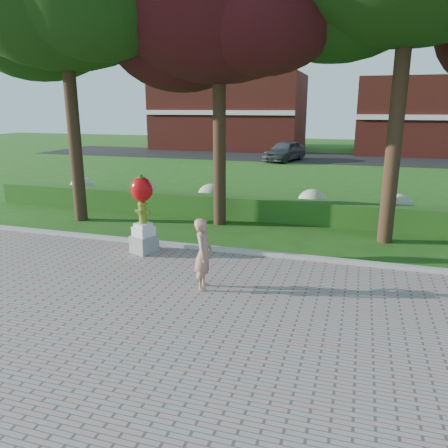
% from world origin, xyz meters
% --- Properties ---
extents(ground, '(100.00, 100.00, 0.00)m').
position_xyz_m(ground, '(0.00, 0.00, 0.00)').
color(ground, '#234D13').
rests_on(ground, ground).
extents(walkway, '(40.00, 14.00, 0.04)m').
position_xyz_m(walkway, '(0.00, -4.00, 0.02)').
color(walkway, gray).
rests_on(walkway, ground).
extents(curb, '(40.00, 0.18, 0.15)m').
position_xyz_m(curb, '(0.00, 3.00, 0.07)').
color(curb, '#ADADA5').
rests_on(curb, ground).
extents(lawn_hedge, '(24.00, 0.70, 0.80)m').
position_xyz_m(lawn_hedge, '(0.00, 7.00, 0.40)').
color(lawn_hedge, '#194F16').
rests_on(lawn_hedge, ground).
extents(hydrangea_row, '(20.10, 1.10, 0.99)m').
position_xyz_m(hydrangea_row, '(0.57, 8.00, 0.55)').
color(hydrangea_row, '#B3BD90').
rests_on(hydrangea_row, ground).
extents(street, '(50.00, 8.00, 0.02)m').
position_xyz_m(street, '(0.00, 28.00, 0.01)').
color(street, black).
rests_on(street, ground).
extents(building_left, '(14.00, 8.00, 7.00)m').
position_xyz_m(building_left, '(-10.00, 34.00, 3.50)').
color(building_left, maroon).
rests_on(building_left, ground).
extents(building_right, '(12.00, 8.00, 6.40)m').
position_xyz_m(building_right, '(8.00, 34.00, 3.20)').
color(building_right, maroon).
rests_on(building_right, ground).
extents(hydrant_sculpture, '(0.79, 0.79, 2.21)m').
position_xyz_m(hydrant_sculpture, '(-3.03, 2.26, 1.21)').
color(hydrant_sculpture, gray).
rests_on(hydrant_sculpture, walkway).
extents(woman, '(0.48, 0.65, 1.63)m').
position_xyz_m(woman, '(-0.57, 0.39, 0.85)').
color(woman, '#B17765').
rests_on(woman, walkway).
extents(parked_car, '(3.04, 4.80, 1.52)m').
position_xyz_m(parked_car, '(-2.92, 25.00, 0.78)').
color(parked_car, '#414448').
rests_on(parked_car, street).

